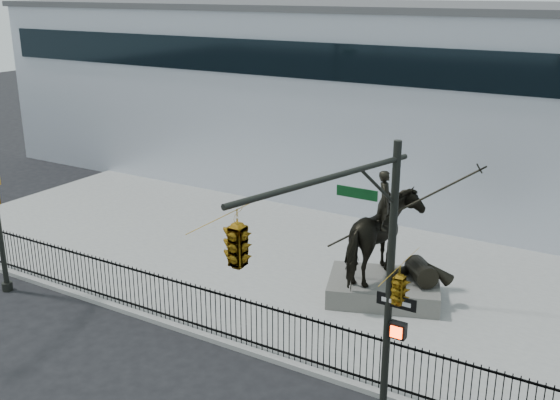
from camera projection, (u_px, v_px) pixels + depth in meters
The scene contains 7 objects.
ground at pixel (157, 347), 19.23m from camera, with size 120.00×120.00×0.00m, color black.
plaza at pixel (280, 263), 24.90m from camera, with size 30.00×12.00×0.15m, color gray.
building at pixel (408, 99), 34.11m from camera, with size 44.00×14.00×9.00m, color silver.
picket_fence at pixel (183, 303), 19.96m from camera, with size 22.10×0.10×1.50m.
statue_plinth at pixel (384, 288), 21.84m from camera, with size 3.62×2.49×0.68m, color #585751.
equestrian_statue at pixel (388, 240), 21.28m from camera, with size 4.38×3.53×3.93m.
traffic_signal_right at pixel (325, 265), 12.92m from camera, with size 2.17×6.86×7.00m.
Camera 1 is at (11.83, -12.64, 10.09)m, focal length 42.00 mm.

